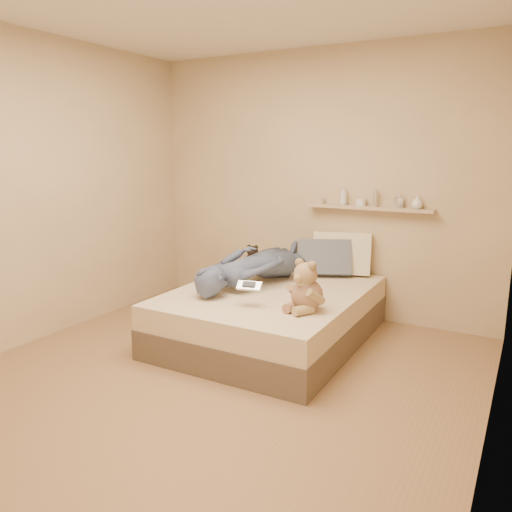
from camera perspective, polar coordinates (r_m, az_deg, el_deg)
The scene contains 10 objects.
room at distance 3.39m, azimuth -5.41°, elevation 6.28°, with size 3.80×3.80×3.80m.
bed at distance 4.40m, azimuth 1.79°, elevation -6.69°, with size 1.50×1.90×0.45m.
game_console at distance 3.83m, azimuth -0.78°, elevation -3.41°, with size 0.20×0.12×0.06m.
teddy_bear at distance 3.75m, azimuth 5.70°, elevation -3.85°, with size 0.31×0.33×0.40m.
dark_plush at distance 5.00m, azimuth -0.36°, elevation -0.36°, with size 0.17×0.17×0.26m.
pillow_cream at distance 4.90m, azimuth 9.79°, elevation 0.25°, with size 0.55×0.16×0.40m, color beige.
pillow_grey at distance 4.82m, azimuth 7.81°, elevation -0.24°, with size 0.50×0.14×0.34m, color slate.
person at distance 4.49m, azimuth 0.17°, elevation -0.97°, with size 0.53×1.45×0.35m, color slate.
wall_shelf at distance 4.84m, azimuth 12.72°, elevation 5.38°, with size 1.20×0.12×0.03m, color tan.
shelf_bottles at distance 4.81m, azimuth 13.79°, elevation 6.25°, with size 1.02×0.12×0.18m.
Camera 1 is at (1.91, -2.77, 1.64)m, focal length 35.00 mm.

